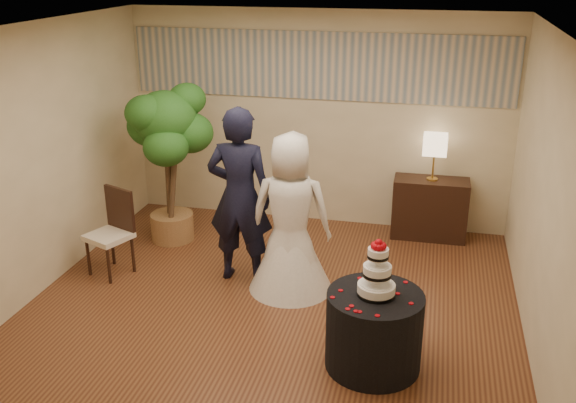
% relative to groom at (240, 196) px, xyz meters
% --- Properties ---
extents(floor, '(5.00, 5.00, 0.00)m').
position_rel_groom_xyz_m(floor, '(0.48, -0.61, -0.98)').
color(floor, brown).
rests_on(floor, ground).
extents(ceiling, '(5.00, 5.00, 0.00)m').
position_rel_groom_xyz_m(ceiling, '(0.48, -0.61, 1.82)').
color(ceiling, white).
rests_on(ceiling, wall_back).
extents(wall_back, '(5.00, 0.06, 2.80)m').
position_rel_groom_xyz_m(wall_back, '(0.48, 1.89, 0.42)').
color(wall_back, beige).
rests_on(wall_back, ground).
extents(wall_front, '(5.00, 0.06, 2.80)m').
position_rel_groom_xyz_m(wall_front, '(0.48, -3.11, 0.42)').
color(wall_front, beige).
rests_on(wall_front, ground).
extents(wall_left, '(0.06, 5.00, 2.80)m').
position_rel_groom_xyz_m(wall_left, '(-2.02, -0.61, 0.42)').
color(wall_left, beige).
rests_on(wall_left, ground).
extents(wall_right, '(0.06, 5.00, 2.80)m').
position_rel_groom_xyz_m(wall_right, '(2.98, -0.61, 0.42)').
color(wall_right, beige).
rests_on(wall_right, ground).
extents(mural_border, '(4.90, 0.02, 0.85)m').
position_rel_groom_xyz_m(mural_border, '(0.48, 1.87, 1.12)').
color(mural_border, '#A29F94').
rests_on(mural_border, wall_back).
extents(groom, '(0.72, 0.48, 1.97)m').
position_rel_groom_xyz_m(groom, '(0.00, 0.00, 0.00)').
color(groom, black).
rests_on(groom, floor).
extents(bride, '(0.98, 0.98, 1.75)m').
position_rel_groom_xyz_m(bride, '(0.59, -0.11, -0.11)').
color(bride, white).
rests_on(bride, floor).
extents(cake_table, '(0.89, 0.89, 0.71)m').
position_rel_groom_xyz_m(cake_table, '(1.61, -1.33, -0.63)').
color(cake_table, black).
rests_on(cake_table, floor).
extents(wedding_cake, '(0.33, 0.33, 0.52)m').
position_rel_groom_xyz_m(wedding_cake, '(1.61, -1.33, -0.02)').
color(wedding_cake, white).
rests_on(wedding_cake, cake_table).
extents(console, '(0.94, 0.43, 0.78)m').
position_rel_groom_xyz_m(console, '(2.01, 1.63, -0.59)').
color(console, black).
rests_on(console, floor).
extents(table_lamp, '(0.29, 0.29, 0.58)m').
position_rel_groom_xyz_m(table_lamp, '(2.01, 1.63, 0.08)').
color(table_lamp, beige).
rests_on(table_lamp, console).
extents(ficus_tree, '(1.33, 1.33, 2.02)m').
position_rel_groom_xyz_m(ficus_tree, '(-1.17, 0.81, 0.03)').
color(ficus_tree, '#27611E').
rests_on(ficus_tree, floor).
extents(side_chair, '(0.59, 0.60, 0.98)m').
position_rel_groom_xyz_m(side_chair, '(-1.48, -0.24, -0.49)').
color(side_chair, black).
rests_on(side_chair, floor).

